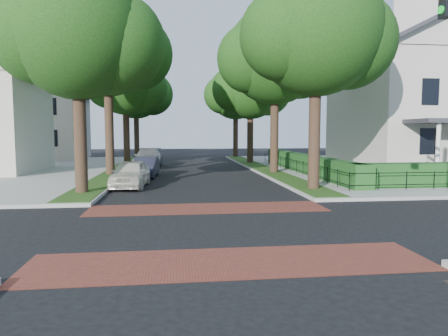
{
  "coord_description": "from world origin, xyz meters",
  "views": [
    {
      "loc": [
        -1.17,
        -11.79,
        2.89
      ],
      "look_at": [
        0.55,
        2.58,
        1.6
      ],
      "focal_mm": 32.0,
      "sensor_mm": 36.0,
      "label": 1
    }
  ],
  "objects": [
    {
      "name": "ground",
      "position": [
        0.0,
        0.0,
        0.0
      ],
      "size": [
        120.0,
        120.0,
        0.0
      ],
      "primitive_type": "plane",
      "color": "black",
      "rests_on": "ground"
    },
    {
      "name": "sidewalk_ne",
      "position": [
        19.5,
        19.0,
        0.07
      ],
      "size": [
        30.0,
        30.0,
        0.15
      ],
      "primitive_type": "cube",
      "color": "gray",
      "rests_on": "ground"
    },
    {
      "name": "crosswalk_far",
      "position": [
        0.0,
        3.2,
        0.01
      ],
      "size": [
        9.0,
        2.2,
        0.01
      ],
      "primitive_type": "cube",
      "color": "maroon",
      "rests_on": "ground"
    },
    {
      "name": "crosswalk_near",
      "position": [
        0.0,
        -3.2,
        0.01
      ],
      "size": [
        9.0,
        2.2,
        0.01
      ],
      "primitive_type": "cube",
      "color": "maroon",
      "rests_on": "ground"
    },
    {
      "name": "grass_strip_ne",
      "position": [
        5.4,
        19.1,
        0.16
      ],
      "size": [
        1.6,
        29.8,
        0.02
      ],
      "primitive_type": "cube",
      "color": "#244112",
      "rests_on": "sidewalk_ne"
    },
    {
      "name": "grass_strip_nw",
      "position": [
        -5.4,
        19.1,
        0.16
      ],
      "size": [
        1.6,
        29.8,
        0.02
      ],
      "primitive_type": "cube",
      "color": "#244112",
      "rests_on": "sidewalk_nw"
    },
    {
      "name": "tree_right_near",
      "position": [
        5.6,
        7.24,
        7.63
      ],
      "size": [
        7.75,
        6.67,
        10.66
      ],
      "color": "black",
      "rests_on": "sidewalk_ne"
    },
    {
      "name": "tree_right_mid",
      "position": [
        5.61,
        15.25,
        7.99
      ],
      "size": [
        8.25,
        7.09,
        11.22
      ],
      "color": "black",
      "rests_on": "sidewalk_ne"
    },
    {
      "name": "tree_right_far",
      "position": [
        5.6,
        24.22,
        6.91
      ],
      "size": [
        7.25,
        6.23,
        9.74
      ],
      "color": "black",
      "rests_on": "sidewalk_ne"
    },
    {
      "name": "tree_right_back",
      "position": [
        5.6,
        33.23,
        7.27
      ],
      "size": [
        7.5,
        6.45,
        10.2
      ],
      "color": "black",
      "rests_on": "sidewalk_ne"
    },
    {
      "name": "tree_left_near",
      "position": [
        -5.4,
        7.23,
        7.27
      ],
      "size": [
        7.5,
        6.45,
        10.2
      ],
      "color": "black",
      "rests_on": "sidewalk_nw"
    },
    {
      "name": "tree_left_mid",
      "position": [
        -5.39,
        15.24,
        8.34
      ],
      "size": [
        8.0,
        6.88,
        11.48
      ],
      "color": "black",
      "rests_on": "sidewalk_nw"
    },
    {
      "name": "tree_left_far",
      "position": [
        -5.4,
        24.22,
        7.12
      ],
      "size": [
        7.0,
        6.02,
        9.86
      ],
      "color": "black",
      "rests_on": "sidewalk_nw"
    },
    {
      "name": "tree_left_back",
      "position": [
        -5.4,
        33.24,
        7.41
      ],
      "size": [
        7.75,
        6.66,
        10.44
      ],
      "color": "black",
      "rests_on": "sidewalk_nw"
    },
    {
      "name": "hedge_main_road",
      "position": [
        7.7,
        15.0,
        0.75
      ],
      "size": [
        1.0,
        18.0,
        1.2
      ],
      "primitive_type": "cube",
      "color": "#174318",
      "rests_on": "sidewalk_ne"
    },
    {
      "name": "fence_main_road",
      "position": [
        6.9,
        15.0,
        0.6
      ],
      "size": [
        0.06,
        18.0,
        0.9
      ],
      "primitive_type": null,
      "color": "black",
      "rests_on": "sidewalk_ne"
    },
    {
      "name": "house_victorian",
      "position": [
        17.51,
        15.92,
        6.02
      ],
      "size": [
        13.0,
        13.05,
        12.48
      ],
      "color": "beige",
      "rests_on": "sidewalk_ne"
    },
    {
      "name": "house_left_far",
      "position": [
        -15.49,
        31.99,
        5.04
      ],
      "size": [
        10.0,
        9.0,
        10.14
      ],
      "color": "beige",
      "rests_on": "sidewalk_nw"
    },
    {
      "name": "parked_car_front",
      "position": [
        -3.6,
        9.57,
        0.73
      ],
      "size": [
        1.99,
        4.37,
        1.45
      ],
      "primitive_type": "imported",
      "rotation": [
        0.0,
        0.0,
        -0.06
      ],
      "color": "silver",
      "rests_on": "ground"
    },
    {
      "name": "parked_car_middle",
      "position": [
        -3.15,
        14.29,
        0.66
      ],
      "size": [
        1.63,
        4.08,
        1.32
      ],
      "primitive_type": "imported",
      "rotation": [
        0.0,
        0.0,
        -0.06
      ],
      "color": "#232434",
      "rests_on": "ground"
    },
    {
      "name": "parked_car_rear",
      "position": [
        -3.5,
        21.9,
        0.78
      ],
      "size": [
        2.3,
        5.45,
        1.57
      ],
      "primitive_type": "imported",
      "rotation": [
        0.0,
        0.0,
        -0.02
      ],
      "color": "gray",
      "rests_on": "ground"
    }
  ]
}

